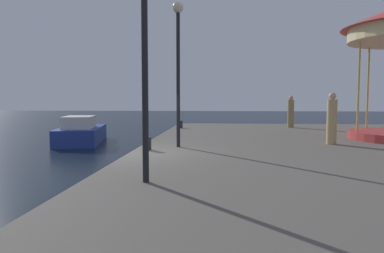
% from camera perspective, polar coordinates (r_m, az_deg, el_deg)
% --- Properties ---
extents(ground_plane, '(120.00, 120.00, 0.00)m').
position_cam_1_polar(ground_plane, '(11.13, -9.53, -8.03)').
color(ground_plane, black).
extents(motorboat_blue, '(2.98, 5.22, 1.47)m').
position_cam_1_polar(motorboat_blue, '(20.45, -16.89, -0.91)').
color(motorboat_blue, navy).
rests_on(motorboat_blue, ground).
extents(lamp_post_near_edge, '(0.36, 0.36, 4.04)m').
position_cam_1_polar(lamp_post_near_edge, '(6.98, -7.42, 14.29)').
color(lamp_post_near_edge, black).
rests_on(lamp_post_near_edge, quay_dock).
extents(lamp_post_mid_promenade, '(0.36, 0.36, 4.66)m').
position_cam_1_polar(lamp_post_mid_promenade, '(11.99, -2.18, 11.91)').
color(lamp_post_mid_promenade, black).
rests_on(lamp_post_mid_promenade, quay_dock).
extents(bollard_south, '(0.24, 0.24, 0.40)m').
position_cam_1_polar(bollard_south, '(19.62, -1.80, 0.34)').
color(bollard_south, '#2D2D33').
rests_on(bollard_south, quay_dock).
extents(bollard_north, '(0.24, 0.24, 0.40)m').
position_cam_1_polar(bollard_north, '(11.36, -6.97, -2.62)').
color(bollard_north, '#2D2D33').
rests_on(bollard_north, quay_dock).
extents(person_far_corner, '(0.34, 0.34, 1.79)m').
position_cam_1_polar(person_far_corner, '(13.52, 20.97, 0.95)').
color(person_far_corner, tan).
rests_on(person_far_corner, quay_dock).
extents(person_by_the_water, '(0.34, 0.34, 1.75)m').
position_cam_1_polar(person_by_the_water, '(20.72, 15.14, 2.12)').
color(person_by_the_water, '#937A4C').
rests_on(person_by_the_water, quay_dock).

